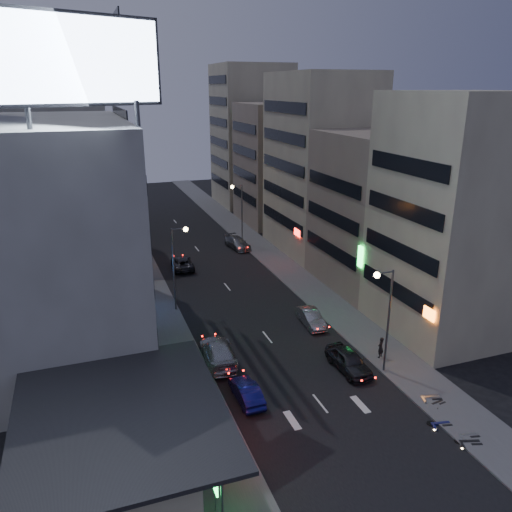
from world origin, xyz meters
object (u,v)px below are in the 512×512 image
parked_car_right_near (349,360)px  scooter_blue (450,413)px  parked_car_left (182,263)px  person (381,347)px  road_car_blue (246,392)px  scooter_silver_b (440,388)px  parked_car_right_far (237,243)px  scooter_black_b (442,393)px  scooter_silver_a (477,425)px  parked_car_right_mid (311,318)px  scooter_black_a (480,432)px  road_car_silver (218,352)px

parked_car_right_near → scooter_blue: size_ratio=2.60×
parked_car_left → person: (10.41, -25.46, 0.28)m
road_car_blue → scooter_silver_b: 13.28m
scooter_blue → parked_car_right_far: bearing=14.1°
parked_car_left → scooter_black_b: 33.62m
scooter_silver_a → parked_car_right_far: bearing=16.5°
parked_car_right_near → parked_car_right_mid: parked_car_right_near is taller
parked_car_right_far → scooter_blue: 39.06m
parked_car_right_far → scooter_black_b: (2.77, -36.96, -0.13)m
scooter_black_a → scooter_silver_b: bearing=7.6°
road_car_silver → scooter_black_b: 16.34m
parked_car_right_mid → scooter_blue: size_ratio=2.33×
parked_car_right_mid → road_car_silver: (-9.51, -3.31, 0.15)m
person → scooter_silver_a: bearing=62.0°
scooter_black_a → scooter_blue: 2.12m
parked_car_right_mid → scooter_silver_b: bearing=-70.4°
road_car_blue → scooter_silver_a: size_ratio=2.35×
parked_car_right_near → parked_car_right_mid: (0.61, 7.73, -0.11)m
person → scooter_silver_a: person is taller
road_car_silver → scooter_blue: bearing=139.7°
scooter_black_a → parked_car_left: bearing=33.7°
parked_car_right_mid → parked_car_left: parked_car_left is taller
parked_car_right_mid → person: size_ratio=2.45×
road_car_blue → scooter_silver_a: 14.64m
parked_car_right_near → scooter_blue: bearing=-70.9°
scooter_silver_a → parked_car_right_near: bearing=35.2°
road_car_blue → scooter_silver_b: bearing=161.3°
scooter_blue → scooter_silver_b: scooter_silver_b is taller
parked_car_right_mid → scooter_black_a: (2.80, -17.48, -0.01)m
road_car_silver → scooter_blue: (11.81, -12.10, -0.17)m
parked_car_left → road_car_blue: (-1.23, -27.16, -0.03)m
scooter_blue → parked_car_right_near: bearing=32.4°
parked_car_right_near → scooter_silver_a: (3.75, -9.16, -0.15)m
parked_car_left → scooter_black_a: (10.63, -35.82, -0.01)m
road_car_blue → person: bearing=-172.4°
parked_car_left → road_car_blue: 27.19m
parked_car_left → person: person is taller
scooter_black_a → parked_car_right_near: bearing=36.4°
road_car_silver → scooter_blue: size_ratio=3.20×
parked_car_right_far → road_car_silver: (-10.13, -26.93, 0.10)m
parked_car_right_near → scooter_blue: (2.91, -7.68, -0.13)m
scooter_black_b → parked_car_right_mid: bearing=5.3°
parked_car_left → person: bearing=116.0°
person → scooter_silver_b: 5.89m
parked_car_right_near → scooter_blue: parked_car_right_near is taller
parked_car_left → scooter_black_b: parked_car_left is taller
road_car_silver → scooter_silver_b: 16.22m
person → scooter_silver_b: (0.99, -5.80, -0.26)m
scooter_black_a → scooter_black_b: scooter_black_a is taller
scooter_black_b → scooter_silver_b: bearing=-30.9°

